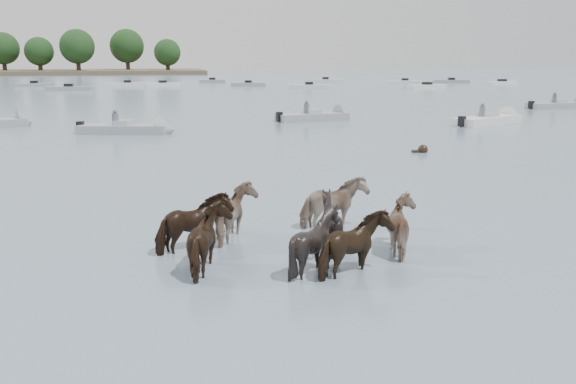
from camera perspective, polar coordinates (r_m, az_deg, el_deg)
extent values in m
plane|color=slate|center=(12.38, 0.55, -6.68)|extent=(400.00, 400.00, 0.00)
imported|color=black|center=(13.18, -8.90, -3.31)|extent=(1.84, 1.50, 1.42)
imported|color=tan|center=(13.93, -4.71, -2.32)|extent=(1.27, 1.46, 1.43)
imported|color=black|center=(13.21, 3.98, -3.20)|extent=(1.70, 1.69, 1.40)
imported|color=gray|center=(14.88, 4.27, -1.34)|extent=(1.85, 1.24, 1.43)
imported|color=black|center=(11.96, -7.09, -4.84)|extent=(1.48, 1.65, 1.45)
imported|color=black|center=(11.79, 2.57, -5.04)|extent=(1.32, 1.17, 1.44)
imported|color=black|center=(11.68, 6.24, -5.38)|extent=(1.80, 1.52, 1.40)
imported|color=gray|center=(13.23, 11.14, -3.46)|extent=(1.37, 1.54, 1.37)
sphere|color=black|center=(27.27, 12.58, 3.92)|extent=(0.44, 0.44, 0.44)
cube|color=black|center=(27.18, 12.09, 3.70)|extent=(0.50, 0.22, 0.18)
cone|color=gray|center=(40.48, -23.47, 6.04)|extent=(1.44, 1.82, 1.60)
cube|color=gray|center=(34.49, -15.22, 5.68)|extent=(5.02, 2.74, 0.55)
cone|color=gray|center=(33.86, -11.34, 5.75)|extent=(1.27, 1.77, 1.60)
cube|color=#99ADB7|center=(34.45, -15.25, 6.25)|extent=(1.05, 1.28, 0.35)
cube|color=black|center=(35.25, -18.96, 5.82)|extent=(0.43, 0.43, 0.60)
cylinder|color=#595966|center=(34.46, -15.94, 6.55)|extent=(0.36, 0.36, 0.70)
sphere|color=#595966|center=(34.42, -15.99, 7.29)|extent=(0.24, 0.24, 0.24)
cube|color=gray|center=(40.19, 2.31, 7.02)|extent=(4.99, 2.56, 0.55)
cone|color=gray|center=(41.31, 5.28, 7.13)|extent=(1.22, 1.75, 1.60)
cube|color=#99ADB7|center=(40.16, 2.31, 7.52)|extent=(1.02, 1.26, 0.35)
cube|color=black|center=(39.16, -0.82, 7.11)|extent=(0.42, 0.42, 0.60)
cylinder|color=#595966|center=(40.04, 1.76, 7.80)|extent=(0.36, 0.36, 0.70)
sphere|color=#595966|center=(40.00, 1.76, 8.44)|extent=(0.24, 0.24, 0.24)
cube|color=silver|center=(40.06, 18.25, 6.39)|extent=(5.52, 3.86, 0.55)
cone|color=silver|center=(42.34, 20.24, 6.55)|extent=(1.53, 1.83, 1.60)
cube|color=#99ADB7|center=(40.02, 18.29, 6.89)|extent=(1.22, 1.36, 0.35)
cube|color=black|center=(37.81, 16.05, 6.43)|extent=(0.47, 0.47, 0.60)
cylinder|color=#595966|center=(39.81, 17.81, 7.18)|extent=(0.36, 0.36, 0.70)
sphere|color=#595966|center=(39.77, 17.85, 7.82)|extent=(0.24, 0.24, 0.24)
cube|color=gray|center=(54.54, 24.08, 7.41)|extent=(5.36, 2.01, 0.55)
cube|color=#99ADB7|center=(54.51, 24.11, 7.78)|extent=(0.89, 1.18, 0.35)
cube|color=black|center=(52.85, 21.92, 7.63)|extent=(0.38, 0.38, 0.60)
cylinder|color=#595966|center=(54.27, 23.79, 8.00)|extent=(0.36, 0.36, 0.70)
sphere|color=#595966|center=(54.24, 23.83, 8.48)|extent=(0.24, 0.24, 0.24)
cube|color=gray|center=(93.76, -22.76, 9.25)|extent=(5.24, 1.66, 0.60)
cube|color=black|center=(93.74, -22.78, 9.49)|extent=(1.03, 1.03, 0.50)
cube|color=gray|center=(81.45, -19.92, 9.12)|extent=(5.53, 1.95, 0.60)
cube|color=black|center=(81.44, -19.94, 9.39)|extent=(1.08, 1.08, 0.50)
cube|color=silver|center=(91.32, -14.86, 9.74)|extent=(5.28, 1.59, 0.60)
cube|color=black|center=(91.30, -14.88, 9.98)|extent=(1.02, 1.02, 0.50)
cube|color=silver|center=(89.56, -11.72, 9.85)|extent=(5.18, 2.49, 0.60)
cube|color=black|center=(89.54, -11.73, 10.09)|extent=(1.18, 1.18, 0.50)
cube|color=gray|center=(100.68, -7.13, 10.28)|extent=(4.30, 2.06, 0.60)
cube|color=black|center=(100.67, -7.14, 10.50)|extent=(1.13, 1.13, 0.50)
cube|color=gray|center=(88.28, -3.76, 10.04)|extent=(5.10, 2.23, 0.60)
cube|color=black|center=(88.26, -3.77, 10.29)|extent=(1.14, 1.14, 0.50)
cube|color=silver|center=(82.15, 2.01, 9.87)|extent=(5.77, 3.35, 0.60)
cube|color=black|center=(82.13, 2.01, 10.14)|extent=(1.28, 1.28, 0.50)
cube|color=silver|center=(102.45, 3.56, 10.39)|extent=(6.10, 3.60, 0.60)
cube|color=black|center=(102.44, 3.56, 10.60)|extent=(1.30, 1.30, 0.50)
cube|color=silver|center=(83.97, 12.95, 9.63)|extent=(5.84, 3.22, 0.60)
cube|color=black|center=(83.96, 12.96, 9.89)|extent=(1.27, 1.27, 0.50)
cube|color=silver|center=(98.43, 10.94, 10.10)|extent=(5.50, 2.90, 0.60)
cube|color=black|center=(98.41, 10.95, 10.32)|extent=(1.24, 1.24, 0.50)
cube|color=gray|center=(102.68, 15.11, 9.99)|extent=(5.85, 3.03, 0.60)
cube|color=black|center=(102.67, 15.12, 10.21)|extent=(1.24, 1.24, 0.50)
cube|color=silver|center=(98.60, 19.49, 9.63)|extent=(5.62, 2.65, 0.60)
cube|color=black|center=(98.59, 19.51, 9.85)|extent=(1.19, 1.19, 0.50)
cylinder|color=#382619|center=(163.35, -25.11, 10.58)|extent=(1.00, 1.00, 3.41)
sphere|color=black|center=(163.34, -25.26, 12.13)|extent=(7.57, 7.57, 7.57)
cylinder|color=#382619|center=(158.19, -22.27, 10.73)|extent=(1.00, 1.00, 3.01)
sphere|color=black|center=(158.17, -22.39, 12.14)|extent=(6.68, 6.68, 6.68)
cylinder|color=#382619|center=(154.79, -19.11, 11.06)|extent=(1.00, 1.00, 3.63)
sphere|color=black|center=(154.79, -19.24, 12.81)|extent=(8.06, 8.06, 8.06)
cylinder|color=#382619|center=(161.63, -14.83, 11.39)|extent=(1.00, 1.00, 3.78)
sphere|color=black|center=(161.64, -14.93, 13.14)|extent=(8.40, 8.40, 8.40)
cylinder|color=#382619|center=(154.51, -11.23, 11.36)|extent=(1.00, 1.00, 2.89)
sphere|color=black|center=(154.49, -11.29, 12.76)|extent=(6.43, 6.43, 6.43)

